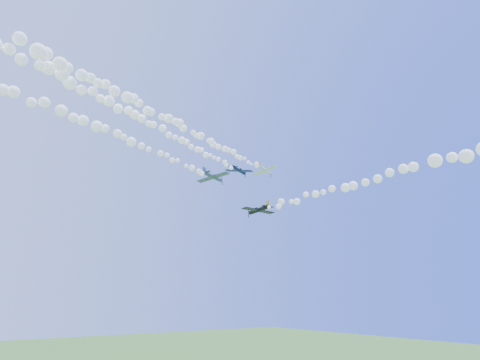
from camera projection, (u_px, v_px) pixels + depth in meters
plane_white at (265, 170)px, 116.70m from camera, size 7.38×7.65×2.93m
smoke_trail_white at (179, 125)px, 85.78m from camera, size 66.59×28.60×3.13m
plane_navy at (239, 170)px, 111.21m from camera, size 7.80×8.21×2.60m
smoke_trail_navy at (130, 113)px, 76.58m from camera, size 71.63×34.18×3.11m
plane_grey at (213, 177)px, 90.85m from camera, size 7.64×8.05×2.48m
smoke_trail_grey at (52, 109)px, 57.55m from camera, size 70.22×31.80×3.43m
plane_black at (258, 210)px, 79.69m from camera, size 7.28×6.98×2.42m
smoke_trail_black at (419, 168)px, 53.06m from camera, size 2.77×64.16×2.86m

